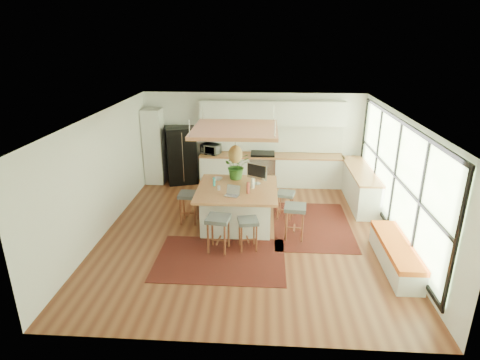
# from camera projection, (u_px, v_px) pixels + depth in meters

# --- Properties ---
(floor) EXTENTS (7.00, 7.00, 0.00)m
(floor) POSITION_uv_depth(u_px,v_px,m) (247.00, 233.00, 9.11)
(floor) COLOR #5F2C1B
(floor) RESTS_ON ground
(ceiling) EXTENTS (7.00, 7.00, 0.00)m
(ceiling) POSITION_uv_depth(u_px,v_px,m) (248.00, 116.00, 8.18)
(ceiling) COLOR white
(ceiling) RESTS_ON ground
(wall_back) EXTENTS (6.50, 0.00, 6.50)m
(wall_back) POSITION_uv_depth(u_px,v_px,m) (253.00, 138.00, 11.92)
(wall_back) COLOR white
(wall_back) RESTS_ON ground
(wall_front) EXTENTS (6.50, 0.00, 6.50)m
(wall_front) POSITION_uv_depth(u_px,v_px,m) (236.00, 265.00, 5.37)
(wall_front) COLOR white
(wall_front) RESTS_ON ground
(wall_left) EXTENTS (0.00, 7.00, 7.00)m
(wall_left) POSITION_uv_depth(u_px,v_px,m) (102.00, 174.00, 8.84)
(wall_left) COLOR white
(wall_left) RESTS_ON ground
(wall_right) EXTENTS (0.00, 7.00, 7.00)m
(wall_right) POSITION_uv_depth(u_px,v_px,m) (400.00, 181.00, 8.45)
(wall_right) COLOR white
(wall_right) RESTS_ON ground
(window_wall) EXTENTS (0.10, 6.20, 2.60)m
(window_wall) POSITION_uv_depth(u_px,v_px,m) (399.00, 178.00, 8.43)
(window_wall) COLOR black
(window_wall) RESTS_ON wall_right
(pantry) EXTENTS (0.55, 0.60, 2.25)m
(pantry) POSITION_uv_depth(u_px,v_px,m) (154.00, 146.00, 11.88)
(pantry) COLOR white
(pantry) RESTS_ON floor
(back_counter_base) EXTENTS (4.20, 0.60, 0.88)m
(back_counter_base) POSITION_uv_depth(u_px,v_px,m) (271.00, 170.00, 11.90)
(back_counter_base) COLOR white
(back_counter_base) RESTS_ON floor
(back_counter_top) EXTENTS (4.24, 0.64, 0.05)m
(back_counter_top) POSITION_uv_depth(u_px,v_px,m) (271.00, 156.00, 11.74)
(back_counter_top) COLOR #A9623C
(back_counter_top) RESTS_ON back_counter_base
(backsplash) EXTENTS (4.20, 0.02, 0.80)m
(backsplash) POSITION_uv_depth(u_px,v_px,m) (271.00, 139.00, 11.87)
(backsplash) COLOR white
(backsplash) RESTS_ON wall_back
(upper_cabinets) EXTENTS (4.20, 0.34, 0.70)m
(upper_cabinets) POSITION_uv_depth(u_px,v_px,m) (272.00, 113.00, 11.44)
(upper_cabinets) COLOR white
(upper_cabinets) RESTS_ON wall_back
(range) EXTENTS (0.76, 0.62, 1.00)m
(range) POSITION_uv_depth(u_px,v_px,m) (262.00, 168.00, 11.90)
(range) COLOR #A5A5AA
(range) RESTS_ON floor
(right_counter_base) EXTENTS (0.60, 2.50, 0.88)m
(right_counter_base) POSITION_uv_depth(u_px,v_px,m) (360.00, 186.00, 10.65)
(right_counter_base) COLOR white
(right_counter_base) RESTS_ON floor
(right_counter_top) EXTENTS (0.64, 2.54, 0.05)m
(right_counter_top) POSITION_uv_depth(u_px,v_px,m) (361.00, 170.00, 10.49)
(right_counter_top) COLOR #A9623C
(right_counter_top) RESTS_ON right_counter_base
(window_bench) EXTENTS (0.52, 2.00, 0.50)m
(window_bench) POSITION_uv_depth(u_px,v_px,m) (396.00, 255.00, 7.72)
(window_bench) COLOR white
(window_bench) RESTS_ON floor
(ceiling_panel) EXTENTS (1.86, 1.86, 0.80)m
(ceiling_panel) POSITION_uv_depth(u_px,v_px,m) (235.00, 141.00, 8.79)
(ceiling_panel) COLOR #A9623C
(ceiling_panel) RESTS_ON ceiling
(rug_near) EXTENTS (2.60, 1.80, 0.01)m
(rug_near) POSITION_uv_depth(u_px,v_px,m) (220.00, 259.00, 8.02)
(rug_near) COLOR black
(rug_near) RESTS_ON floor
(rug_right) EXTENTS (1.80, 2.60, 0.01)m
(rug_right) POSITION_uv_depth(u_px,v_px,m) (312.00, 225.00, 9.45)
(rug_right) COLOR black
(rug_right) RESTS_ON floor
(fridge) EXTENTS (1.03, 0.91, 1.73)m
(fridge) POSITION_uv_depth(u_px,v_px,m) (181.00, 153.00, 11.92)
(fridge) COLOR black
(fridge) RESTS_ON floor
(island) EXTENTS (1.85, 1.85, 0.93)m
(island) POSITION_uv_depth(u_px,v_px,m) (237.00, 206.00, 9.36)
(island) COLOR #A9623C
(island) RESTS_ON floor
(stool_near_left) EXTENTS (0.52, 0.52, 0.78)m
(stool_near_left) POSITION_uv_depth(u_px,v_px,m) (218.00, 235.00, 8.24)
(stool_near_left) COLOR #4A4F52
(stool_near_left) RESTS_ON floor
(stool_near_right) EXTENTS (0.48, 0.48, 0.69)m
(stool_near_right) POSITION_uv_depth(u_px,v_px,m) (248.00, 234.00, 8.30)
(stool_near_right) COLOR #4A4F52
(stool_near_right) RESTS_ON floor
(stool_right_front) EXTENTS (0.51, 0.51, 0.78)m
(stool_right_front) POSITION_uv_depth(u_px,v_px,m) (294.00, 223.00, 8.75)
(stool_right_front) COLOR #4A4F52
(stool_right_front) RESTS_ON floor
(stool_right_back) EXTENTS (0.48, 0.48, 0.68)m
(stool_right_back) POSITION_uv_depth(u_px,v_px,m) (285.00, 205.00, 9.72)
(stool_right_back) COLOR #4A4F52
(stool_right_back) RESTS_ON floor
(stool_left_side) EXTENTS (0.46, 0.46, 0.76)m
(stool_left_side) POSITION_uv_depth(u_px,v_px,m) (189.00, 209.00, 9.50)
(stool_left_side) COLOR #4A4F52
(stool_left_side) RESTS_ON floor
(laptop) EXTENTS (0.39, 0.40, 0.23)m
(laptop) POSITION_uv_depth(u_px,v_px,m) (232.00, 191.00, 8.71)
(laptop) COLOR #A5A5AA
(laptop) RESTS_ON island
(monitor) EXTENTS (0.57, 0.44, 0.50)m
(monitor) POSITION_uv_depth(u_px,v_px,m) (257.00, 174.00, 9.37)
(monitor) COLOR #A5A5AA
(monitor) RESTS_ON island
(microwave) EXTENTS (0.61, 0.48, 0.36)m
(microwave) POSITION_uv_depth(u_px,v_px,m) (211.00, 148.00, 11.80)
(microwave) COLOR #A5A5AA
(microwave) RESTS_ON back_counter_top
(island_plant) EXTENTS (0.75, 0.80, 0.52)m
(island_plant) POSITION_uv_depth(u_px,v_px,m) (237.00, 168.00, 9.72)
(island_plant) COLOR #1E4C19
(island_plant) RESTS_ON island
(island_bowl) EXTENTS (0.28, 0.28, 0.06)m
(island_bowl) POSITION_uv_depth(u_px,v_px,m) (218.00, 179.00, 9.69)
(island_bowl) COLOR white
(island_bowl) RESTS_ON island
(island_bottle_0) EXTENTS (0.07, 0.07, 0.19)m
(island_bottle_0) POSITION_uv_depth(u_px,v_px,m) (214.00, 182.00, 9.29)
(island_bottle_0) COLOR #30B2C2
(island_bottle_0) RESTS_ON island
(island_bottle_1) EXTENTS (0.07, 0.07, 0.19)m
(island_bottle_1) POSITION_uv_depth(u_px,v_px,m) (219.00, 186.00, 9.05)
(island_bottle_1) COLOR silver
(island_bottle_1) RESTS_ON island
(island_bottle_2) EXTENTS (0.07, 0.07, 0.19)m
(island_bottle_2) POSITION_uv_depth(u_px,v_px,m) (247.00, 189.00, 8.87)
(island_bottle_2) COLOR #A74237
(island_bottle_2) RESTS_ON island
(island_bottle_3) EXTENTS (0.07, 0.07, 0.19)m
(island_bottle_3) POSITION_uv_depth(u_px,v_px,m) (252.00, 184.00, 9.19)
(island_bottle_3) COLOR white
(island_bottle_3) RESTS_ON island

